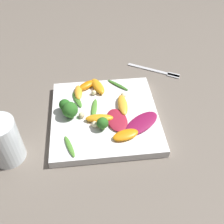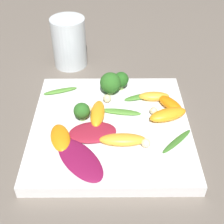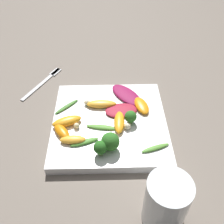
# 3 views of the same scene
# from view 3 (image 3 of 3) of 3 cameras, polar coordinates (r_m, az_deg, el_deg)

# --- Properties ---
(ground_plane) EXTENTS (2.40, 2.40, 0.00)m
(ground_plane) POSITION_cam_3_polar(r_m,az_deg,el_deg) (0.69, -0.54, -3.09)
(ground_plane) COLOR #6B6056
(plate) EXTENTS (0.29, 0.29, 0.02)m
(plate) POSITION_cam_3_polar(r_m,az_deg,el_deg) (0.68, -0.55, -2.42)
(plate) COLOR white
(plate) RESTS_ON ground_plane
(drinking_glass) EXTENTS (0.08, 0.08, 0.12)m
(drinking_glass) POSITION_cam_3_polar(r_m,az_deg,el_deg) (0.51, 11.65, -18.73)
(drinking_glass) COLOR white
(drinking_glass) RESTS_ON ground_plane
(fork) EXTENTS (0.10, 0.16, 0.01)m
(fork) POSITION_cam_3_polar(r_m,az_deg,el_deg) (0.86, -14.20, 6.84)
(fork) COLOR silver
(fork) RESTS_ON ground_plane
(radicchio_leaf_0) EXTENTS (0.09, 0.06, 0.01)m
(radicchio_leaf_0) POSITION_cam_3_polar(r_m,az_deg,el_deg) (0.69, 2.02, 0.35)
(radicchio_leaf_0) COLOR maroon
(radicchio_leaf_0) RESTS_ON plate
(radicchio_leaf_1) EXTENTS (0.11, 0.12, 0.01)m
(radicchio_leaf_1) POSITION_cam_3_polar(r_m,az_deg,el_deg) (0.74, 3.17, 3.77)
(radicchio_leaf_1) COLOR maroon
(radicchio_leaf_1) RESTS_ON plate
(orange_segment_0) EXTENTS (0.08, 0.05, 0.02)m
(orange_segment_0) POSITION_cam_3_polar(r_m,az_deg,el_deg) (0.66, -9.79, -2.02)
(orange_segment_0) COLOR orange
(orange_segment_0) RESTS_ON plate
(orange_segment_1) EXTENTS (0.05, 0.07, 0.01)m
(orange_segment_1) POSITION_cam_3_polar(r_m,az_deg,el_deg) (0.70, 6.43, 1.41)
(orange_segment_1) COLOR orange
(orange_segment_1) RESTS_ON plate
(orange_segment_2) EXTENTS (0.06, 0.02, 0.02)m
(orange_segment_2) POSITION_cam_3_polar(r_m,az_deg,el_deg) (0.62, -8.54, -5.98)
(orange_segment_2) COLOR #FCAD33
(orange_segment_2) RESTS_ON plate
(orange_segment_3) EXTENTS (0.08, 0.03, 0.02)m
(orange_segment_3) POSITION_cam_3_polar(r_m,az_deg,el_deg) (0.70, -2.31, 1.76)
(orange_segment_3) COLOR #FCAD33
(orange_segment_3) RESTS_ON plate
(orange_segment_4) EXTENTS (0.06, 0.06, 0.02)m
(orange_segment_4) POSITION_cam_3_polar(r_m,az_deg,el_deg) (0.64, -10.88, -4.21)
(orange_segment_4) COLOR orange
(orange_segment_4) RESTS_ON plate
(orange_segment_5) EXTENTS (0.03, 0.08, 0.02)m
(orange_segment_5) POSITION_cam_3_polar(r_m,az_deg,el_deg) (0.65, 1.59, -2.21)
(orange_segment_5) COLOR orange
(orange_segment_5) RESTS_ON plate
(broccoli_floret_0) EXTENTS (0.03, 0.03, 0.04)m
(broccoli_floret_0) POSITION_cam_3_polar(r_m,az_deg,el_deg) (0.65, 4.08, -1.06)
(broccoli_floret_0) COLOR #84AD5B
(broccoli_floret_0) RESTS_ON plate
(broccoli_floret_1) EXTENTS (0.04, 0.04, 0.05)m
(broccoli_floret_1) POSITION_cam_3_polar(r_m,az_deg,el_deg) (0.59, -0.22, -6.49)
(broccoli_floret_1) COLOR #7A9E51
(broccoli_floret_1) RESTS_ON plate
(broccoli_floret_2) EXTENTS (0.03, 0.03, 0.04)m
(broccoli_floret_2) POSITION_cam_3_polar(r_m,az_deg,el_deg) (0.58, -2.55, -7.77)
(broccoli_floret_2) COLOR #7A9E51
(broccoli_floret_2) RESTS_ON plate
(arugula_sprig_0) EXTENTS (0.06, 0.06, 0.01)m
(arugula_sprig_0) POSITION_cam_3_polar(r_m,az_deg,el_deg) (0.71, -9.84, 1.17)
(arugula_sprig_0) COLOR #3D7528
(arugula_sprig_0) RESTS_ON plate
(arugula_sprig_1) EXTENTS (0.07, 0.03, 0.01)m
(arugula_sprig_1) POSITION_cam_3_polar(r_m,az_deg,el_deg) (0.61, 9.44, -7.72)
(arugula_sprig_1) COLOR #518E33
(arugula_sprig_1) RESTS_ON plate
(arugula_sprig_2) EXTENTS (0.07, 0.04, 0.01)m
(arugula_sprig_2) POSITION_cam_3_polar(r_m,az_deg,el_deg) (0.62, -6.05, -6.52)
(arugula_sprig_2) COLOR #47842D
(arugula_sprig_2) RESTS_ON plate
(arugula_sprig_3) EXTENTS (0.08, 0.03, 0.01)m
(arugula_sprig_3) POSITION_cam_3_polar(r_m,az_deg,el_deg) (0.65, -2.23, -3.31)
(arugula_sprig_3) COLOR #518E33
(arugula_sprig_3) RESTS_ON plate
(macadamia_nut_0) EXTENTS (0.02, 0.02, 0.02)m
(macadamia_nut_0) POSITION_cam_3_polar(r_m,az_deg,el_deg) (0.64, 3.40, -3.08)
(macadamia_nut_0) COLOR beige
(macadamia_nut_0) RESTS_ON plate
(macadamia_nut_1) EXTENTS (0.02, 0.02, 0.02)m
(macadamia_nut_1) POSITION_cam_3_polar(r_m,az_deg,el_deg) (0.62, 0.18, -5.37)
(macadamia_nut_1) COLOR beige
(macadamia_nut_1) RESTS_ON plate
(macadamia_nut_2) EXTENTS (0.02, 0.02, 0.02)m
(macadamia_nut_2) POSITION_cam_3_polar(r_m,az_deg,el_deg) (0.71, -5.46, 2.07)
(macadamia_nut_2) COLOR beige
(macadamia_nut_2) RESTS_ON plate
(macadamia_nut_3) EXTENTS (0.01, 0.01, 0.01)m
(macadamia_nut_3) POSITION_cam_3_polar(r_m,az_deg,el_deg) (0.65, -7.72, -3.00)
(macadamia_nut_3) COLOR beige
(macadamia_nut_3) RESTS_ON plate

